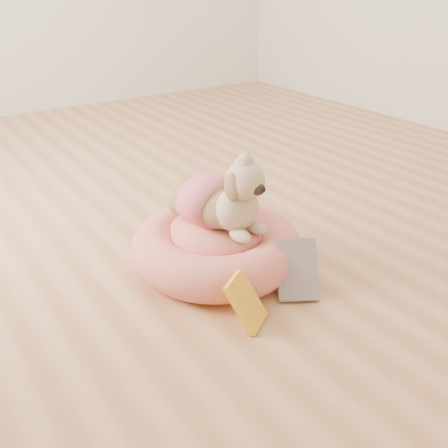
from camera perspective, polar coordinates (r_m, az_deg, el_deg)
floor at (r=2.56m, az=-0.80°, el=3.38°), size 4.50×4.50×0.00m
pet_bed at (r=1.92m, az=-0.84°, el=-2.55°), size 0.65×0.65×0.17m
dog at (r=1.82m, az=-0.50°, el=4.34°), size 0.38×0.48×0.32m
book_yellow at (r=1.61m, az=2.50°, el=-8.89°), size 0.16×0.16×0.17m
book_white at (r=1.76m, az=8.36°, el=-5.20°), size 0.19×0.19×0.19m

